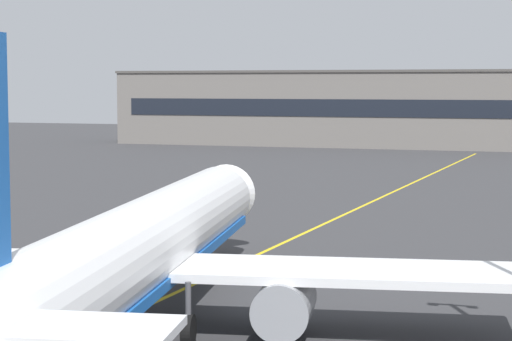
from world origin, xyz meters
TOP-DOWN VIEW (x-y plane):
  - taxiway_centreline at (0.00, 30.00)m, footprint 6.63×179.90m
  - airliner_foreground at (1.07, 8.92)m, footprint 32.35×41.32m
  - safety_cone_by_nose_gear at (2.61, 24.87)m, footprint 0.44×0.44m

SIDE VIEW (x-z plane):
  - taxiway_centreline at x=0.00m, z-range 0.00..0.01m
  - safety_cone_by_nose_gear at x=2.61m, z-range -0.02..0.53m
  - airliner_foreground at x=1.07m, z-range -2.46..9.19m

